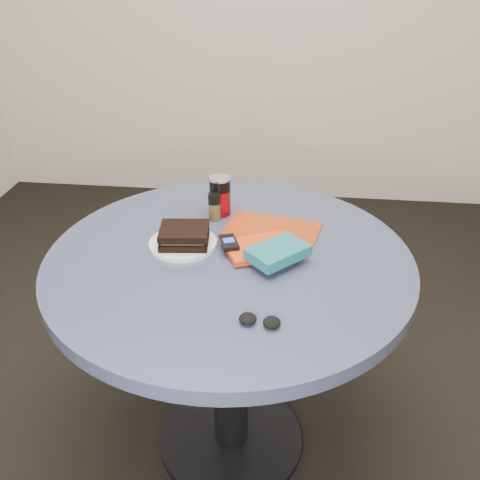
# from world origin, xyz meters

# --- Properties ---
(ground) EXTENTS (4.00, 4.00, 0.00)m
(ground) POSITION_xyz_m (0.00, 0.00, 0.00)
(ground) COLOR black
(ground) RESTS_ON ground
(table) EXTENTS (1.00, 1.00, 0.75)m
(table) POSITION_xyz_m (0.00, 0.00, 0.59)
(table) COLOR black
(table) RESTS_ON ground
(plate) EXTENTS (0.22, 0.22, 0.01)m
(plate) POSITION_xyz_m (-0.14, 0.04, 0.76)
(plate) COLOR white
(plate) RESTS_ON table
(sandwich) EXTENTS (0.14, 0.13, 0.05)m
(sandwich) POSITION_xyz_m (-0.13, 0.03, 0.79)
(sandwich) COLOR black
(sandwich) RESTS_ON plate
(soda_can) EXTENTS (0.07, 0.07, 0.12)m
(soda_can) POSITION_xyz_m (-0.06, 0.24, 0.81)
(soda_can) COLOR maroon
(soda_can) RESTS_ON table
(pepper_grinder) EXTENTS (0.04, 0.04, 0.09)m
(pepper_grinder) POSITION_xyz_m (-0.07, 0.20, 0.79)
(pepper_grinder) COLOR #463C1E
(pepper_grinder) RESTS_ON table
(magazine) EXTENTS (0.31, 0.26, 0.00)m
(magazine) POSITION_xyz_m (0.10, 0.14, 0.75)
(magazine) COLOR #942F0D
(magazine) RESTS_ON table
(red_book) EXTENTS (0.23, 0.20, 0.02)m
(red_book) POSITION_xyz_m (0.08, 0.03, 0.76)
(red_book) COLOR red
(red_book) RESTS_ON magazine
(novel) EXTENTS (0.18, 0.18, 0.03)m
(novel) POSITION_xyz_m (0.13, -0.03, 0.79)
(novel) COLOR #165D68
(novel) RESTS_ON red_book
(mp3_player) EXTENTS (0.07, 0.09, 0.01)m
(mp3_player) POSITION_xyz_m (-0.00, 0.02, 0.78)
(mp3_player) COLOR black
(mp3_player) RESTS_ON red_book
(headphones) EXTENTS (0.10, 0.05, 0.02)m
(headphones) POSITION_xyz_m (0.11, -0.29, 0.76)
(headphones) COLOR black
(headphones) RESTS_ON table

